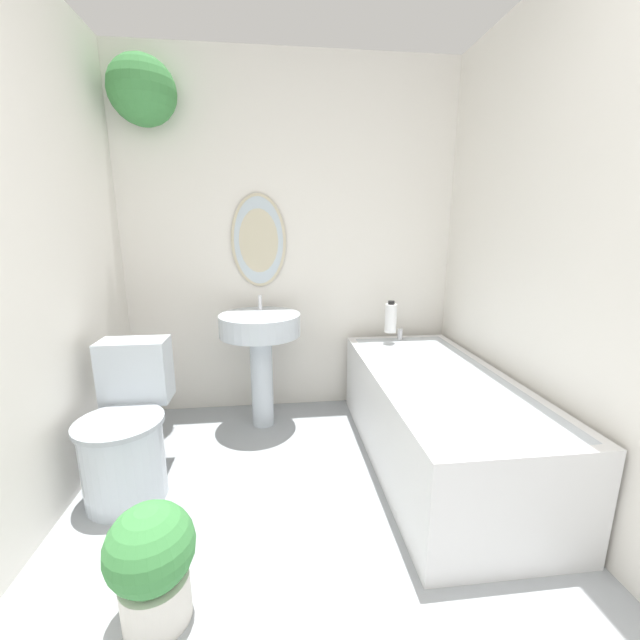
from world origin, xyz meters
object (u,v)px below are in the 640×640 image
(pedestal_sink, at_px, (261,340))
(potted_plant, at_px, (152,561))
(shampoo_bottle, at_px, (391,318))
(bathtub, at_px, (436,416))
(toilet, at_px, (127,434))

(pedestal_sink, distance_m, potted_plant, 1.42)
(pedestal_sink, relative_size, shampoo_bottle, 3.95)
(shampoo_bottle, xyz_separation_m, potted_plant, (-1.20, -1.41, -0.47))
(pedestal_sink, height_order, bathtub, pedestal_sink)
(pedestal_sink, relative_size, bathtub, 0.54)
(pedestal_sink, bearing_deg, shampoo_bottle, 4.68)
(toilet, bearing_deg, pedestal_sink, 43.34)
(pedestal_sink, xyz_separation_m, potted_plant, (-0.32, -1.34, -0.36))
(shampoo_bottle, bearing_deg, bathtub, -81.24)
(toilet, relative_size, bathtub, 0.46)
(toilet, xyz_separation_m, shampoo_bottle, (1.53, 0.68, 0.39))
(shampoo_bottle, height_order, potted_plant, shampoo_bottle)
(potted_plant, bearing_deg, shampoo_bottle, 49.52)
(potted_plant, bearing_deg, toilet, 113.72)
(toilet, relative_size, pedestal_sink, 0.84)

